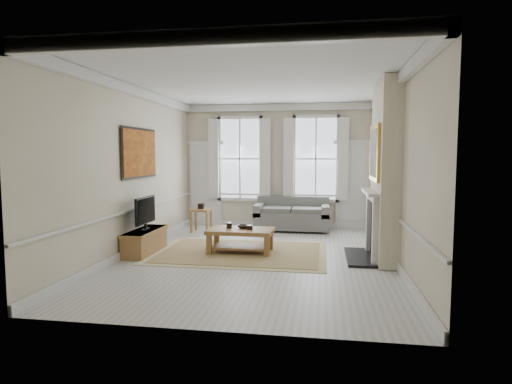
% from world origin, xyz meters
% --- Properties ---
extents(floor, '(7.20, 7.20, 0.00)m').
position_xyz_m(floor, '(0.00, 0.00, 0.00)').
color(floor, '#B7B5AD').
rests_on(floor, ground).
extents(ceiling, '(7.20, 7.20, 0.00)m').
position_xyz_m(ceiling, '(0.00, 0.00, 3.40)').
color(ceiling, white).
rests_on(ceiling, back_wall).
extents(back_wall, '(5.20, 0.00, 5.20)m').
position_xyz_m(back_wall, '(0.00, 3.60, 1.70)').
color(back_wall, beige).
rests_on(back_wall, floor).
extents(left_wall, '(0.00, 7.20, 7.20)m').
position_xyz_m(left_wall, '(-2.60, 0.00, 1.70)').
color(left_wall, beige).
rests_on(left_wall, floor).
extents(right_wall, '(0.00, 7.20, 7.20)m').
position_xyz_m(right_wall, '(2.60, 0.00, 1.70)').
color(right_wall, beige).
rests_on(right_wall, floor).
extents(window_left, '(1.26, 0.20, 2.20)m').
position_xyz_m(window_left, '(-1.05, 3.55, 1.90)').
color(window_left, '#B2BCC6').
rests_on(window_left, back_wall).
extents(window_right, '(1.26, 0.20, 2.20)m').
position_xyz_m(window_right, '(1.05, 3.55, 1.90)').
color(window_right, '#B2BCC6').
rests_on(window_right, back_wall).
extents(door_left, '(0.90, 0.08, 2.30)m').
position_xyz_m(door_left, '(-2.05, 3.56, 1.15)').
color(door_left, silver).
rests_on(door_left, floor).
extents(door_right, '(0.90, 0.08, 2.30)m').
position_xyz_m(door_right, '(2.05, 3.56, 1.15)').
color(door_right, silver).
rests_on(door_right, floor).
extents(painting, '(0.05, 1.66, 1.06)m').
position_xyz_m(painting, '(-2.56, 0.30, 2.05)').
color(painting, '#C77422').
rests_on(painting, left_wall).
extents(chimney_breast, '(0.35, 1.70, 3.38)m').
position_xyz_m(chimney_breast, '(2.43, 0.20, 1.70)').
color(chimney_breast, beige).
rests_on(chimney_breast, floor).
extents(hearth, '(0.55, 1.50, 0.05)m').
position_xyz_m(hearth, '(2.00, 0.20, 0.03)').
color(hearth, black).
rests_on(hearth, floor).
extents(fireplace, '(0.21, 1.45, 1.33)m').
position_xyz_m(fireplace, '(2.20, 0.20, 0.73)').
color(fireplace, silver).
rests_on(fireplace, floor).
extents(mirror, '(0.06, 1.26, 1.06)m').
position_xyz_m(mirror, '(2.21, 0.20, 2.05)').
color(mirror, '#C28A35').
rests_on(mirror, chimney_breast).
extents(sofa, '(1.96, 0.95, 0.88)m').
position_xyz_m(sofa, '(0.45, 3.11, 0.37)').
color(sofa, '#5D5E5B').
rests_on(sofa, floor).
extents(side_table, '(0.53, 0.53, 0.61)m').
position_xyz_m(side_table, '(-1.88, 2.48, 0.50)').
color(side_table, brown).
rests_on(side_table, floor).
extents(rug, '(3.50, 2.60, 0.02)m').
position_xyz_m(rug, '(-0.40, 0.29, 0.01)').
color(rug, tan).
rests_on(rug, floor).
extents(coffee_table, '(1.34, 0.80, 0.50)m').
position_xyz_m(coffee_table, '(-0.40, 0.29, 0.42)').
color(coffee_table, brown).
rests_on(coffee_table, rug).
extents(ceramic_pot_a, '(0.12, 0.12, 0.12)m').
position_xyz_m(ceramic_pot_a, '(-0.65, 0.34, 0.56)').
color(ceramic_pot_a, black).
rests_on(ceramic_pot_a, coffee_table).
extents(ceramic_pot_b, '(0.13, 0.13, 0.09)m').
position_xyz_m(ceramic_pot_b, '(-0.20, 0.24, 0.54)').
color(ceramic_pot_b, black).
rests_on(ceramic_pot_b, coffee_table).
extents(bowl, '(0.33, 0.33, 0.06)m').
position_xyz_m(bowl, '(-0.35, 0.39, 0.53)').
color(bowl, black).
rests_on(bowl, coffee_table).
extents(tv_stand, '(0.44, 1.36, 0.48)m').
position_xyz_m(tv_stand, '(-2.34, -0.03, 0.24)').
color(tv_stand, brown).
rests_on(tv_stand, floor).
extents(tv, '(0.08, 0.90, 0.68)m').
position_xyz_m(tv, '(-2.32, -0.03, 0.88)').
color(tv, black).
rests_on(tv, tv_stand).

